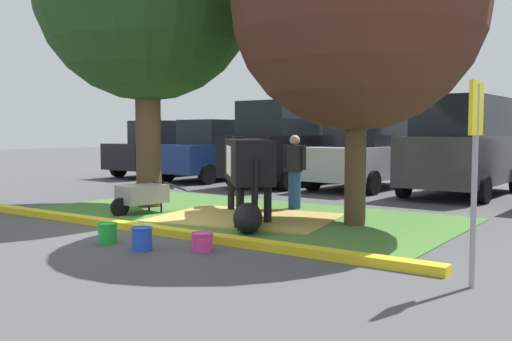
{
  "coord_description": "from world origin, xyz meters",
  "views": [
    {
      "loc": [
        7.12,
        -7.29,
        1.65
      ],
      "look_at": [
        0.96,
        1.47,
        0.9
      ],
      "focal_mm": 39.6,
      "sensor_mm": 36.0,
      "label": 1
    }
  ],
  "objects": [
    {
      "name": "suv_dark_grey",
      "position": [
        3.13,
        7.62,
        1.27
      ],
      "size": [
        2.28,
        4.68,
        2.52
      ],
      "color": "#3D3D42",
      "rests_on": "ground"
    },
    {
      "name": "calf_lying",
      "position": [
        1.76,
        0.1,
        0.24
      ],
      "size": [
        1.03,
        1.25,
        0.48
      ],
      "color": "black",
      "rests_on": "ground"
    },
    {
      "name": "sedan_blue",
      "position": [
        -4.92,
        7.48,
        0.98
      ],
      "size": [
        2.17,
        4.48,
        2.02
      ],
      "color": "navy",
      "rests_on": "ground"
    },
    {
      "name": "sedan_silver",
      "position": [
        0.41,
        7.73,
        0.98
      ],
      "size": [
        2.17,
        4.48,
        2.02
      ],
      "color": "silver",
      "rests_on": "ground"
    },
    {
      "name": "person_handler",
      "position": [
        1.0,
        2.81,
        0.84
      ],
      "size": [
        0.53,
        0.34,
        1.57
      ],
      "color": "#23478C",
      "rests_on": "ground"
    },
    {
      "name": "hatchback_white",
      "position": [
        -7.54,
        7.73,
        0.98
      ],
      "size": [
        2.17,
        4.48,
        2.02
      ],
      "color": "black",
      "rests_on": "ground"
    },
    {
      "name": "bucket_pink",
      "position": [
        2.1,
        -1.44,
        0.14
      ],
      "size": [
        0.31,
        0.31,
        0.26
      ],
      "color": "#EA3893",
      "rests_on": "ground"
    },
    {
      "name": "suv_black",
      "position": [
        -1.95,
        7.37,
        1.27
      ],
      "size": [
        2.28,
        4.68,
        2.52
      ],
      "color": "black",
      "rests_on": "ground"
    },
    {
      "name": "wheelbarrow",
      "position": [
        -1.15,
        0.49,
        0.39
      ],
      "size": [
        0.8,
        1.62,
        0.63
      ],
      "color": "gray",
      "rests_on": "ground"
    },
    {
      "name": "hay_bedding",
      "position": [
        0.96,
        1.17,
        0.03
      ],
      "size": [
        3.61,
        2.98,
        0.04
      ],
      "primitive_type": "cube",
      "rotation": [
        0.0,
        0.0,
        0.2
      ],
      "color": "tan",
      "rests_on": "ground"
    },
    {
      "name": "parking_sign",
      "position": [
        5.61,
        -1.19,
        1.53
      ],
      "size": [
        0.06,
        0.44,
        2.17
      ],
      "color": "#99999E",
      "rests_on": "ground"
    },
    {
      "name": "ground_plane",
      "position": [
        0.0,
        0.0,
        0.0
      ],
      "size": [
        80.0,
        80.0,
        0.0
      ],
      "primitive_type": "plane",
      "color": "#4C4C4F"
    },
    {
      "name": "curb_yellow",
      "position": [
        0.55,
        -0.87,
        0.06
      ],
      "size": [
        9.47,
        0.24,
        0.12
      ],
      "primitive_type": "cube",
      "color": "yellow",
      "rests_on": "ground"
    },
    {
      "name": "bucket_green",
      "position": [
        0.59,
        -1.82,
        0.16
      ],
      "size": [
        0.3,
        0.3,
        0.3
      ],
      "color": "green",
      "rests_on": "ground"
    },
    {
      "name": "grass_island",
      "position": [
        0.55,
        1.52,
        0.01
      ],
      "size": [
        8.27,
        4.48,
        0.02
      ],
      "primitive_type": "cube",
      "color": "#477A33",
      "rests_on": "ground"
    },
    {
      "name": "bucket_blue",
      "position": [
        1.38,
        -1.88,
        0.17
      ],
      "size": [
        0.3,
        0.3,
        0.32
      ],
      "color": "blue",
      "rests_on": "ground"
    },
    {
      "name": "cow_holstein",
      "position": [
        0.76,
        1.45,
        1.08
      ],
      "size": [
        2.41,
        2.55,
        1.53
      ],
      "color": "black",
      "rests_on": "ground"
    },
    {
      "name": "shade_tree_right",
      "position": [
        2.91,
        1.69,
        3.82
      ],
      "size": [
        4.35,
        4.35,
        6.0
      ],
      "color": "#4C3823",
      "rests_on": "ground"
    }
  ]
}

